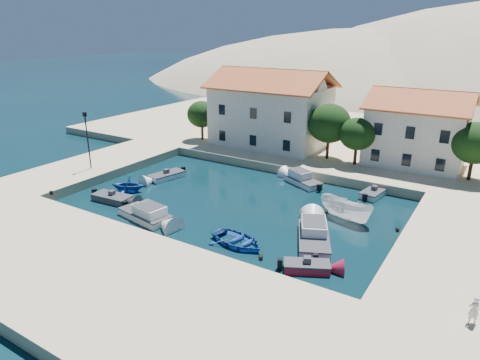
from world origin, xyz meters
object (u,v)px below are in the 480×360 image
object	(u,v)px
lamppost	(87,135)
rowboat_south	(238,244)
cabin_cruiser_south	(145,214)
pedestrian	(474,310)
cabin_cruiser_east	(314,236)
building_mid	(418,127)
boat_east	(345,219)
building_left	(271,107)

from	to	relation	value
lamppost	rowboat_south	size ratio (longest dim) A/B	1.36
rowboat_south	cabin_cruiser_south	bearing A→B (deg)	102.13
pedestrian	lamppost	bearing A→B (deg)	-37.79
cabin_cruiser_south	cabin_cruiser_east	xyz separation A→B (m)	(14.02, 3.77, 0.00)
lamppost	pedestrian	size ratio (longest dim) A/B	3.90
lamppost	cabin_cruiser_east	world-z (taller)	lamppost
building_mid	lamppost	size ratio (longest dim) A/B	1.69
building_mid	boat_east	bearing A→B (deg)	-97.11
building_mid	pedestrian	size ratio (longest dim) A/B	6.58
cabin_cruiser_east	cabin_cruiser_south	bearing A→B (deg)	79.94
building_mid	cabin_cruiser_south	distance (m)	31.20
building_left	building_mid	distance (m)	18.04
cabin_cruiser_east	pedestrian	distance (m)	12.71
cabin_cruiser_south	pedestrian	distance (m)	25.38
building_left	lamppost	xyz separation A→B (m)	(-11.50, -20.00, -1.18)
cabin_cruiser_east	boat_east	distance (m)	5.46
rowboat_south	pedestrian	distance (m)	16.26
building_mid	pedestrian	xyz separation A→B (m)	(8.51, -27.87, -3.42)
building_left	boat_east	world-z (taller)	building_left
building_mid	cabin_cruiser_east	size ratio (longest dim) A/B	1.73
building_left	lamppost	world-z (taller)	building_left
cabin_cruiser_south	boat_east	bearing A→B (deg)	41.42
lamppost	building_mid	bearing A→B (deg)	35.45
cabin_cruiser_south	pedestrian	bearing A→B (deg)	4.92
lamppost	pedestrian	xyz separation A→B (m)	(38.01, -6.87, -2.95)
building_mid	cabin_cruiser_south	size ratio (longest dim) A/B	1.97
cabin_cruiser_east	building_mid	bearing A→B (deg)	-32.18
building_mid	cabin_cruiser_south	bearing A→B (deg)	-122.92
lamppost	boat_east	world-z (taller)	lamppost
building_mid	rowboat_south	xyz separation A→B (m)	(-7.48, -25.56, -5.22)
building_left	cabin_cruiser_east	distance (m)	26.62
building_mid	building_left	bearing A→B (deg)	-176.82
cabin_cruiser_east	building_left	bearing A→B (deg)	10.74
lamppost	cabin_cruiser_east	xyz separation A→B (m)	(26.76, -1.12, -4.28)
pedestrian	cabin_cruiser_east	bearing A→B (deg)	-54.64
boat_east	lamppost	bearing A→B (deg)	114.87
lamppost	cabin_cruiser_east	size ratio (longest dim) A/B	1.03
lamppost	rowboat_south	world-z (taller)	lamppost
building_left	pedestrian	xyz separation A→B (m)	(26.51, -26.87, -4.14)
building_mid	rowboat_south	distance (m)	27.14
rowboat_south	cabin_cruiser_east	world-z (taller)	cabin_cruiser_east
cabin_cruiser_east	pedestrian	bearing A→B (deg)	-142.22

